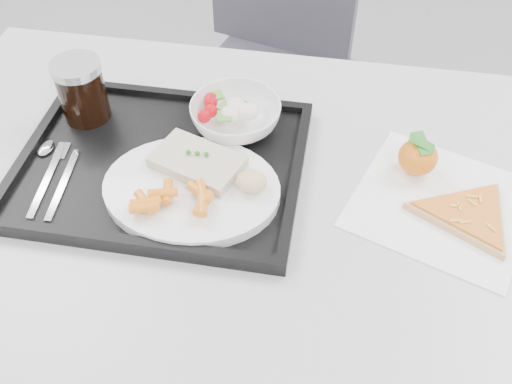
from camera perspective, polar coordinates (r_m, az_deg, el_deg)
name	(u,v)px	position (r m, az deg, el deg)	size (l,w,h in m)	color
table	(254,228)	(0.93, -0.22, -3.59)	(1.20, 0.80, 0.75)	#B8B8BA
chair	(275,47)	(1.59, 1.92, 14.30)	(0.52, 0.52, 0.93)	#38373F
tray	(162,165)	(0.93, -9.38, 2.68)	(0.45, 0.35, 0.03)	black
dinner_plate	(192,189)	(0.87, -6.45, 0.27)	(0.27, 0.27, 0.02)	white
fish_fillet	(197,161)	(0.88, -5.89, 3.05)	(0.16, 0.12, 0.03)	beige
bread_roll	(252,181)	(0.84, -0.44, 1.07)	(0.05, 0.05, 0.03)	tan
salad_bowl	(236,116)	(0.96, -2.04, 7.62)	(0.15, 0.15, 0.05)	white
cola_glass	(82,89)	(1.01, -17.05, 9.78)	(0.08, 0.08, 0.11)	black
cutlery	(52,168)	(0.96, -19.70, 2.27)	(0.09, 0.17, 0.01)	silver
napkin	(441,204)	(0.92, 17.98, -1.14)	(0.32, 0.31, 0.00)	white
tangerine	(418,157)	(0.93, 15.88, 3.39)	(0.06, 0.06, 0.07)	#EC9A00
pizza_slice	(468,215)	(0.90, 20.44, -2.14)	(0.20, 0.20, 0.02)	tan
carrot_pile	(175,199)	(0.83, -8.13, -0.65)	(0.12, 0.08, 0.02)	orange
salad_contents	(231,109)	(0.96, -2.53, 8.26)	(0.10, 0.08, 0.03)	#B3070F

